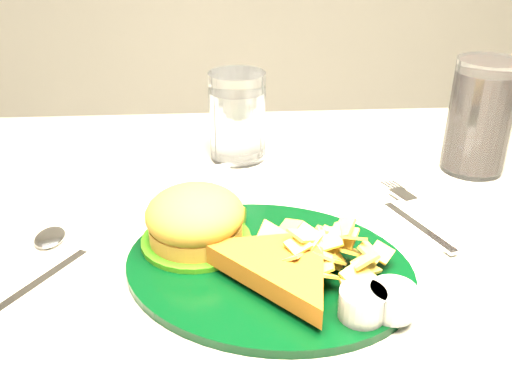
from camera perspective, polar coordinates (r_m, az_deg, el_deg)
dinner_plate at (r=0.57m, az=1.22°, el=-5.19°), size 0.37×0.34×0.07m
water_glass at (r=0.81m, az=-1.87°, el=7.55°), size 0.08×0.08×0.13m
cola_glass at (r=0.82m, az=21.51°, el=7.02°), size 0.10×0.10×0.15m
fork_napkin at (r=0.68m, az=15.72°, el=-2.99°), size 0.17×0.19×0.01m
spoon at (r=0.61m, az=-20.57°, el=-8.01°), size 0.12×0.15×0.01m
wrapped_straw at (r=0.81m, az=-2.08°, el=2.83°), size 0.22×0.15×0.01m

